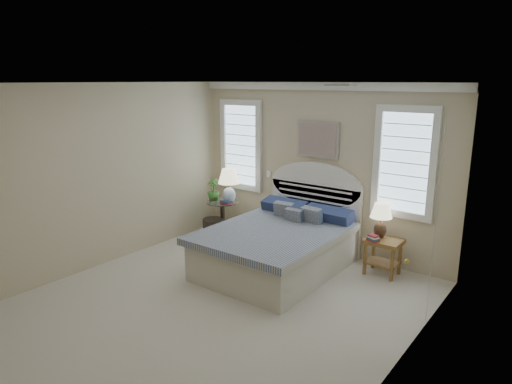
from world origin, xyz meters
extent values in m
cube|color=beige|center=(0.00, 0.00, 0.00)|extent=(4.50, 5.00, 0.01)
cube|color=white|center=(0.00, 0.00, 2.70)|extent=(4.50, 5.00, 0.01)
cube|color=beige|center=(0.00, 2.50, 1.35)|extent=(4.50, 0.02, 2.70)
cube|color=beige|center=(-2.25, 0.00, 1.35)|extent=(0.02, 5.00, 2.70)
cube|color=beige|center=(2.25, 0.00, 1.35)|extent=(0.02, 5.00, 2.70)
cube|color=white|center=(0.00, 2.46, 2.64)|extent=(4.50, 0.08, 0.12)
cube|color=#B2B2B2|center=(1.20, 0.80, 2.68)|extent=(0.30, 0.20, 0.02)
cube|color=white|center=(-0.95, 2.48, 1.15)|extent=(0.08, 0.01, 0.12)
cube|color=#A9C4D7|center=(-1.55, 2.48, 1.60)|extent=(0.90, 0.06, 1.60)
cube|color=#A9C4D7|center=(1.40, 2.48, 1.60)|extent=(0.90, 0.06, 1.60)
cube|color=silver|center=(0.00, 2.46, 1.82)|extent=(0.74, 0.04, 0.58)
cube|color=white|center=(2.23, 1.20, 1.20)|extent=(0.02, 1.80, 2.40)
cube|color=beige|center=(0.00, 1.33, 0.28)|extent=(1.60, 2.10, 0.55)
cube|color=navy|center=(0.00, 1.28, 0.59)|extent=(1.72, 2.15, 0.10)
cube|color=white|center=(0.00, 2.44, 0.55)|extent=(1.62, 0.08, 1.10)
cube|color=navy|center=(-0.40, 2.16, 0.73)|extent=(0.75, 0.31, 0.23)
cube|color=navy|center=(0.40, 2.16, 0.73)|extent=(0.75, 0.31, 0.23)
cube|color=navy|center=(-0.25, 1.93, 0.71)|extent=(0.33, 0.20, 0.34)
cube|color=navy|center=(0.25, 1.93, 0.71)|extent=(0.33, 0.20, 0.34)
cube|color=navy|center=(0.00, 1.83, 0.69)|extent=(0.28, 0.14, 0.29)
cylinder|color=black|center=(-1.65, 2.05, 0.01)|extent=(0.32, 0.32, 0.03)
cylinder|color=black|center=(-1.65, 2.05, 0.30)|extent=(0.08, 0.08, 0.60)
cylinder|color=silver|center=(-1.65, 2.05, 0.62)|extent=(0.56, 0.56, 0.02)
cube|color=olive|center=(1.30, 2.15, 0.50)|extent=(0.50, 0.40, 0.06)
cube|color=olive|center=(1.30, 2.15, 0.18)|extent=(0.44, 0.34, 0.03)
cube|color=olive|center=(1.10, 2.00, 0.23)|extent=(0.04, 0.04, 0.47)
cube|color=olive|center=(1.10, 2.30, 0.23)|extent=(0.04, 0.04, 0.47)
cube|color=olive|center=(1.50, 2.00, 0.23)|extent=(0.04, 0.04, 0.47)
cube|color=olive|center=(1.50, 2.30, 0.23)|extent=(0.04, 0.04, 0.47)
cylinder|color=black|center=(-1.71, 1.87, 0.17)|extent=(0.49, 0.49, 0.34)
cylinder|color=white|center=(-1.51, 2.07, 0.65)|extent=(0.15, 0.15, 0.03)
ellipsoid|color=white|center=(-1.51, 2.07, 0.77)|extent=(0.28, 0.28, 0.29)
cylinder|color=gold|center=(-1.51, 2.07, 0.94)|extent=(0.04, 0.04, 0.10)
cylinder|color=black|center=(1.21, 2.22, 0.54)|extent=(0.10, 0.10, 0.03)
ellipsoid|color=black|center=(1.21, 2.22, 0.64)|extent=(0.19, 0.19, 0.24)
cylinder|color=gold|center=(1.21, 2.22, 0.79)|extent=(0.03, 0.03, 0.09)
imported|color=#3A7930|center=(-1.84, 2.03, 0.82)|extent=(0.26, 0.26, 0.38)
cube|color=maroon|center=(-1.51, 2.00, 0.64)|extent=(0.20, 0.14, 0.03)
cube|color=navy|center=(-1.51, 2.00, 0.67)|extent=(0.19, 0.13, 0.03)
cube|color=maroon|center=(1.20, 2.00, 0.54)|extent=(0.19, 0.16, 0.02)
cube|color=navy|center=(1.20, 2.00, 0.56)|extent=(0.18, 0.15, 0.02)
cube|color=#EEE1C4|center=(1.20, 2.00, 0.59)|extent=(0.17, 0.14, 0.02)
cube|color=maroon|center=(1.20, 2.00, 0.61)|extent=(0.16, 0.13, 0.02)
camera|label=1|loc=(3.54, -3.83, 2.73)|focal=32.00mm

